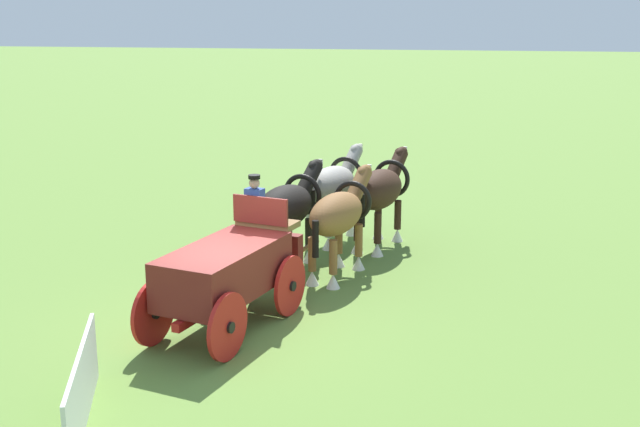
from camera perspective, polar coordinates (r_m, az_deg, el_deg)
The scene contains 7 objects.
ground_plane at distance 15.42m, azimuth -6.68°, elevation -8.10°, with size 220.00×220.00×0.00m, color olive.
show_wagon at distance 15.17m, azimuth -6.50°, elevation -4.01°, with size 5.85×2.45×2.62m.
draft_horse_rear_near at distance 18.42m, azimuth -2.37°, elevation 0.37°, with size 3.08×1.47×2.31m.
draft_horse_rear_off at distance 17.89m, azimuth 1.35°, elevation -0.12°, with size 3.04×1.40×2.28m.
draft_horse_lead_near at distance 20.71m, azimuth 0.95°, elevation 1.93°, with size 3.09×1.44×2.30m.
draft_horse_lead_off at distance 20.22m, azimuth 4.31°, elevation 1.63°, with size 3.04×1.45×2.32m.
sponsor_banner at distance 12.29m, azimuth -16.50°, elevation -11.85°, with size 3.20×0.06×1.10m, color silver.
Camera 1 is at (-13.59, -4.36, 5.83)m, focal length 45.18 mm.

